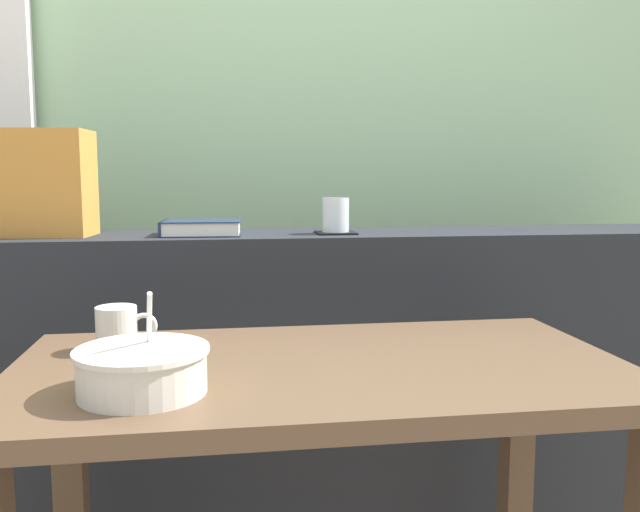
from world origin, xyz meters
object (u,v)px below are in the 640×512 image
(juice_glass, at_px, (336,216))
(soup_bowl, at_px, (143,371))
(closed_book, at_px, (201,228))
(breakfast_table, at_px, (321,428))
(ceramic_mug, at_px, (118,329))
(throw_pillow, at_px, (24,183))
(coaster_square, at_px, (336,233))

(juice_glass, height_order, soup_bowl, juice_glass)
(closed_book, bearing_deg, breakfast_table, -68.33)
(closed_book, relative_size, ceramic_mug, 1.79)
(closed_book, distance_m, throw_pillow, 0.44)
(breakfast_table, xyz_separation_m, ceramic_mug, (-0.37, 0.13, 0.17))
(closed_book, relative_size, throw_pillow, 0.63)
(breakfast_table, relative_size, closed_book, 5.32)
(breakfast_table, distance_m, coaster_square, 0.64)
(throw_pillow, bearing_deg, ceramic_mug, -58.61)
(coaster_square, distance_m, juice_glass, 0.04)
(coaster_square, xyz_separation_m, closed_book, (-0.34, 0.01, 0.02))
(soup_bowl, bearing_deg, closed_book, 84.10)
(juice_glass, bearing_deg, breakfast_table, -102.45)
(throw_pillow, xyz_separation_m, ceramic_mug, (0.28, -0.46, -0.27))
(closed_book, distance_m, ceramic_mug, 0.48)
(soup_bowl, bearing_deg, coaster_square, 58.44)
(soup_bowl, bearing_deg, breakfast_table, 23.49)
(juice_glass, bearing_deg, ceramic_mug, -139.56)
(closed_book, xyz_separation_m, soup_bowl, (-0.07, -0.68, -0.16))
(juice_glass, bearing_deg, throw_pillow, 176.38)
(juice_glass, height_order, ceramic_mug, juice_glass)
(breakfast_table, relative_size, soup_bowl, 5.34)
(breakfast_table, bearing_deg, juice_glass, 77.55)
(juice_glass, relative_size, throw_pillow, 0.27)
(breakfast_table, distance_m, soup_bowl, 0.36)
(soup_bowl, bearing_deg, ceramic_mug, 105.99)
(coaster_square, distance_m, ceramic_mug, 0.65)
(breakfast_table, bearing_deg, throw_pillow, 137.55)
(juice_glass, distance_m, ceramic_mug, 0.66)
(coaster_square, height_order, ceramic_mug, coaster_square)
(coaster_square, relative_size, throw_pillow, 0.31)
(ceramic_mug, bearing_deg, juice_glass, 40.44)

